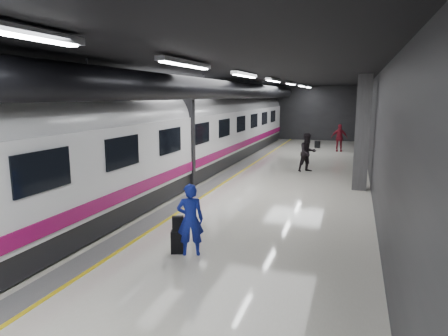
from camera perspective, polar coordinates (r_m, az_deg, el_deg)
The scene contains 9 objects.
ground at distance 15.55m, azimuth 1.70°, elevation -3.42°, with size 40.00×40.00×0.00m, color silver.
platform_hall at distance 16.11m, azimuth 1.76°, elevation 9.76°, with size 10.02×40.02×4.51m.
train at distance 16.41m, azimuth -9.23°, elevation 4.50°, with size 3.05×38.00×4.05m.
traveler_main at distance 9.34m, azimuth -4.84°, elevation -7.35°, with size 0.62×0.41×1.70m, color #1826B6.
suitcase_main at distance 9.65m, azimuth -6.56°, elevation -10.44°, with size 0.34×0.21×0.55m, color black.
shoulder_bag at distance 9.48m, azimuth -6.61°, elevation -7.91°, with size 0.27×0.14×0.36m, color black.
traveler_far_a at distance 19.94m, azimuth 11.86°, elevation 2.18°, with size 0.93×0.72×1.91m, color black.
traveler_far_b at distance 27.96m, azimuth 16.13°, elevation 4.17°, with size 1.07×0.44×1.82m, color maroon.
suitcase_far at distance 29.52m, azimuth 13.19°, elevation 3.30°, with size 0.33×0.21×0.49m, color black.
Camera 1 is at (4.29, -14.49, 3.67)m, focal length 32.00 mm.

